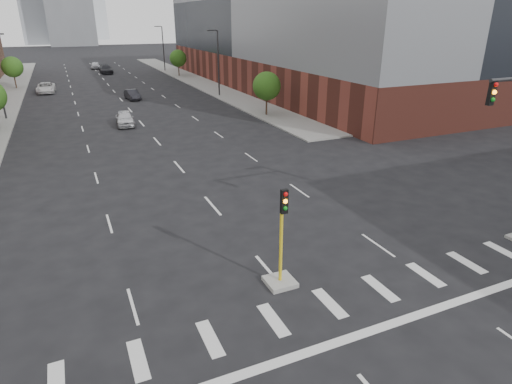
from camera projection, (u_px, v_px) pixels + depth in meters
sidewalk_left_far at (9, 90)px, 67.59m from camera, size 5.00×92.00×0.15m
sidewalk_right_far at (193, 79)px, 78.88m from camera, size 5.00×92.00×0.15m
building_right_main at (301, 15)px, 68.38m from camera, size 24.00×70.00×22.00m
median_traffic_signal at (281, 264)px, 17.86m from camera, size 1.20×1.20×4.40m
streetlight_right_a at (218, 60)px, 60.34m from camera, size 1.60×0.22×9.07m
streetlight_right_b at (163, 47)px, 89.97m from camera, size 1.60×0.22×9.07m
tree_left_far at (12, 67)px, 67.56m from camera, size 3.20×3.20×4.85m
tree_right_near at (267, 86)px, 48.48m from camera, size 3.20×3.20×4.85m
tree_right_far at (178, 58)px, 82.33m from camera, size 3.20×3.20×4.85m
car_near_left at (125, 118)px, 45.01m from camera, size 2.13×4.57×1.51m
car_mid_right at (132, 95)px, 59.43m from camera, size 1.87×4.23×1.35m
car_far_left at (46, 88)px, 64.82m from camera, size 2.76×5.56×1.52m
car_deep_right at (106, 69)px, 87.65m from camera, size 2.37×5.75×1.66m
car_distant at (95, 65)px, 95.93m from camera, size 2.30×4.60×1.51m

